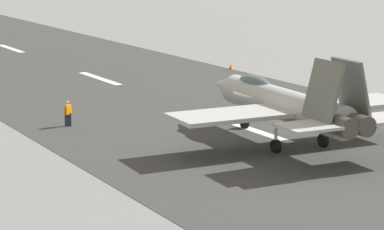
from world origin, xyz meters
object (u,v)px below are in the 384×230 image
(fighter_jet, at_px, (284,103))
(crew_person, at_px, (68,114))
(marker_cone_mid, at_px, (380,101))
(marker_cone_far, at_px, (231,67))

(fighter_jet, height_order, crew_person, fighter_jet)
(crew_person, bearing_deg, fighter_jet, -139.29)
(crew_person, bearing_deg, marker_cone_mid, -100.98)
(fighter_jet, relative_size, marker_cone_mid, 29.87)
(crew_person, height_order, marker_cone_far, crew_person)
(marker_cone_mid, distance_m, marker_cone_far, 20.38)
(fighter_jet, bearing_deg, marker_cone_mid, -64.21)
(marker_cone_mid, height_order, marker_cone_far, same)
(fighter_jet, bearing_deg, crew_person, 40.71)
(marker_cone_mid, bearing_deg, crew_person, 79.02)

